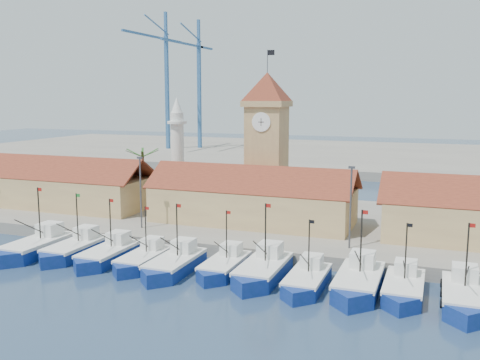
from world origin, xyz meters
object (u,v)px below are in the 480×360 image
at_px(boat_5, 224,267).
at_px(minaret, 178,150).
at_px(boat_0, 35,248).
at_px(clock_tower, 267,139).

bearing_deg(boat_5, minaret, 125.69).
bearing_deg(boat_0, minaret, 79.52).
relative_size(clock_tower, minaret, 1.39).
bearing_deg(clock_tower, minaret, 172.39).
xyz_separation_m(boat_5, minaret, (-17.71, 24.66, 9.03)).
height_order(boat_0, clock_tower, clock_tower).
distance_m(boat_5, clock_tower, 25.44).
relative_size(boat_5, clock_tower, 0.39).
xyz_separation_m(boat_0, boat_5, (22.56, 1.56, -0.14)).
relative_size(boat_5, minaret, 0.55).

